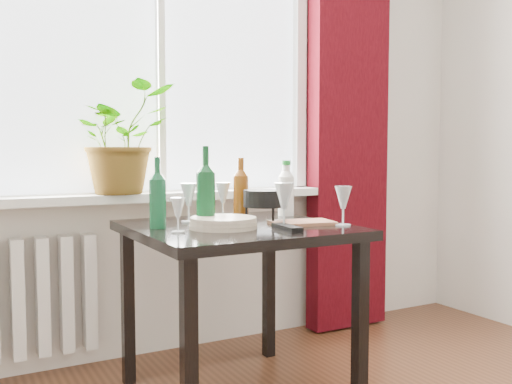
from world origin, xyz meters
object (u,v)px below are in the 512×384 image
wineglass_back_left (189,202)px  fondue_pot (264,206)px  wine_bottle_left (158,192)px  wineglass_far_right (343,205)px  plate_stack (223,223)px  potted_plant (121,138)px  table (237,247)px  cutting_board (302,223)px  tv_remote (287,228)px  wineglass_front_left (178,215)px  wine_bottle_right (206,186)px  bottle_amber (241,187)px  radiator (5,300)px  wineglass_back_center (223,200)px  cleaning_bottle (286,188)px  wineglass_front_right (284,205)px

wineglass_back_left → fondue_pot: (0.29, -0.16, -0.02)m
wine_bottle_left → wineglass_far_right: (0.70, -0.30, -0.06)m
plate_stack → potted_plant: bearing=109.6°
table → cutting_board: 0.29m
wineglass_far_right → cutting_board: 0.19m
wine_bottle_left → tv_remote: size_ratio=1.62×
wineglass_front_left → cutting_board: 0.55m
wine_bottle_left → fondue_pot: bearing=-5.4°
wine_bottle_right → wineglass_far_right: wine_bottle_right is taller
table → cutting_board: (0.25, -0.11, 0.10)m
wine_bottle_right → plate_stack: size_ratio=1.21×
bottle_amber → tv_remote: (-0.01, -0.42, -0.13)m
table → cutting_board: bearing=-23.2°
radiator → wineglass_back_center: 1.08m
table → bottle_amber: 0.33m
cleaning_bottle → wineglass_front_right: bearing=-122.7°
potted_plant → wineglass_back_left: bearing=-65.5°
wine_bottle_left → bottle_amber: bearing=16.0°
potted_plant → wineglass_back_left: size_ratio=3.04×
wine_bottle_right → bottle_amber: bearing=34.3°
wineglass_back_center → cleaning_bottle: bearing=-11.7°
wineglass_front_left → plate_stack: (0.20, 0.03, -0.05)m
wine_bottle_left → wine_bottle_right: wine_bottle_right is taller
bottle_amber → tv_remote: bottle_amber is taller
bottle_amber → plate_stack: size_ratio=1.05×
wine_bottle_right → wineglass_far_right: (0.51, -0.26, -0.08)m
potted_plant → cleaning_bottle: (0.69, -0.38, -0.24)m
wineglass_far_right → bottle_amber: bearing=121.1°
wine_bottle_left → plate_stack: size_ratio=1.04×
wineglass_front_right → wine_bottle_right: bearing=140.8°
cleaning_bottle → tv_remote: 0.52m
wine_bottle_left → wineglass_front_right: wine_bottle_left is taller
wineglass_far_right → wineglass_front_left: 0.69m
wineglass_far_right → cutting_board: (-0.12, 0.12, -0.08)m
cleaning_bottle → fondue_pot: size_ratio=1.27×
wineglass_far_right → table: bearing=148.5°
cleaning_bottle → cutting_board: (-0.11, -0.31, -0.13)m
wine_bottle_left → cleaning_bottle: (0.69, 0.14, -0.01)m
table → potted_plant: size_ratio=1.60×
wine_bottle_right → wineglass_back_left: (-0.01, 0.16, -0.08)m
wineglass_front_right → cleaning_bottle: bearing=57.3°
radiator → fondue_pot: 1.24m
bottle_amber → cleaning_bottle: bearing=2.2°
potted_plant → wine_bottle_left: (0.00, -0.51, -0.23)m
wineglass_front_right → tv_remote: bearing=-108.1°
bottle_amber → wineglass_far_right: bottle_amber is taller
bottle_amber → cutting_board: 0.36m
fondue_pot → wineglass_far_right: bearing=-29.5°
cutting_board → cleaning_bottle: bearing=70.0°
table → wine_bottle_left: bearing=167.8°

